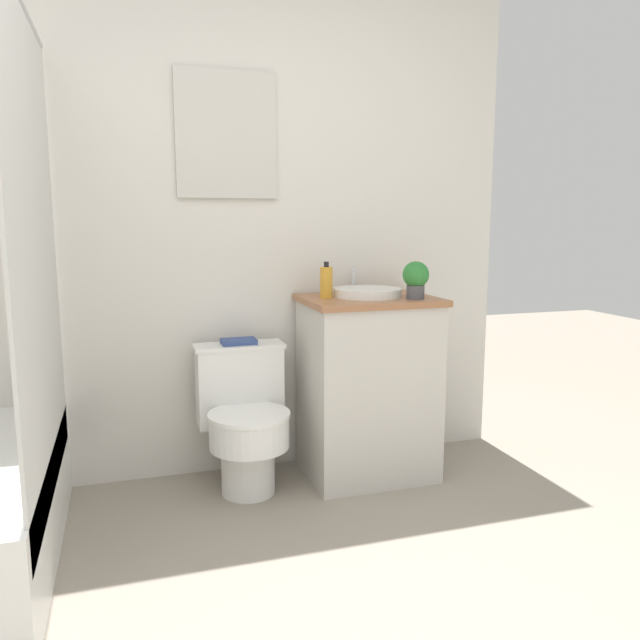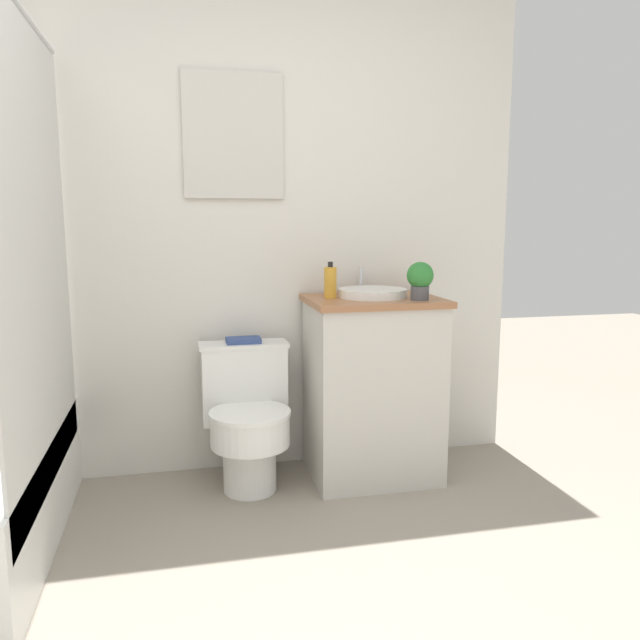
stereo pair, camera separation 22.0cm
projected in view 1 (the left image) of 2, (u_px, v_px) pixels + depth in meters
name	position (u px, v px, depth m)	size (l,w,h in m)	color
wall_back	(178.00, 219.00, 2.94)	(3.36, 0.07, 2.50)	silver
toilet	(245.00, 419.00, 2.90)	(0.43, 0.50, 0.67)	white
vanity	(368.00, 387.00, 3.05)	(0.63, 0.50, 0.89)	beige
sink	(367.00, 292.00, 3.00)	(0.33, 0.37, 0.13)	white
soap_bottle	(326.00, 282.00, 2.94)	(0.06, 0.06, 0.17)	gold
potted_plant	(416.00, 278.00, 2.90)	(0.12, 0.12, 0.18)	#4C4C51
book_on_tank	(239.00, 341.00, 2.96)	(0.16, 0.11, 0.02)	#33477F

